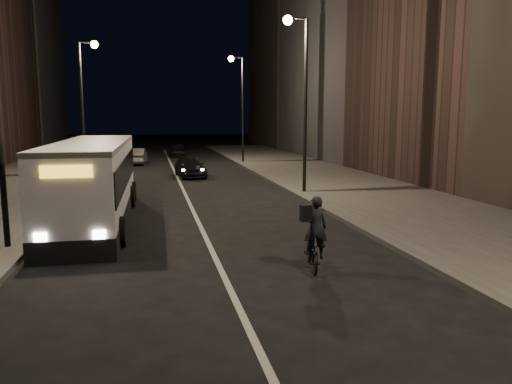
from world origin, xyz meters
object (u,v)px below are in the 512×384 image
car_near (190,166)px  streetlight_left_near (4,55)px  streetlight_left_far (86,89)px  city_bus (94,178)px  car_far (178,150)px  streetlight_right_far (239,95)px  car_mid (137,156)px  streetlight_right_mid (300,81)px  cyclist_on_bicycle (313,245)px

car_near → streetlight_left_near: bearing=-116.7°
streetlight_left_far → city_bus: size_ratio=0.76×
streetlight_left_far → car_near: (6.13, -1.84, -4.71)m
car_near → car_far: 16.19m
car_far → streetlight_left_near: bearing=-94.6°
car_near → car_far: car_near is taller
streetlight_right_far → car_near: bearing=-120.0°
car_far → car_near: bearing=-84.2°
streetlight_left_far → city_bus: 14.90m
car_mid → car_near: bearing=115.3°
car_near → streetlight_right_mid: bearing=-66.9°
streetlight_right_mid → car_mid: streetlight_right_mid is taller
streetlight_right_mid → city_bus: size_ratio=0.76×
streetlight_left_near → streetlight_left_far: 18.00m
car_mid → cyclist_on_bicycle: bearing=104.1°
streetlight_left_far → car_far: streetlight_left_far is taller
streetlight_right_mid → city_bus: 10.62m
cyclist_on_bicycle → car_mid: bearing=109.9°
car_near → streetlight_left_far: bearing=157.3°
cyclist_on_bicycle → car_far: cyclist_on_bicycle is taller
streetlight_right_mid → streetlight_left_near: 13.33m
streetlight_right_far → car_mid: streetlight_right_far is taller
cyclist_on_bicycle → car_mid: 28.75m
streetlight_right_far → streetlight_left_far: bearing=-150.6°
cyclist_on_bicycle → car_near: size_ratio=0.49×
city_bus → car_mid: 21.40m
city_bus → car_near: (4.40, 12.46, -0.92)m
streetlight_right_mid → streetlight_right_far: same height
streetlight_right_far → car_mid: bearing=172.5°
streetlight_left_near → cyclist_on_bicycle: size_ratio=4.34×
cyclist_on_bicycle → car_near: 19.50m
streetlight_right_mid → streetlight_right_far: bearing=90.0°
cyclist_on_bicycle → car_far: size_ratio=0.49×
streetlight_right_far → streetlight_left_near: (-10.66, -24.00, 0.00)m
city_bus → car_far: (4.61, 28.65, -1.01)m
streetlight_right_far → city_bus: 22.50m
car_far → streetlight_right_far: bearing=-56.1°
car_near → city_bus: bearing=-115.4°
city_bus → car_near: 13.25m
city_bus → cyclist_on_bicycle: (5.86, -6.98, -0.95)m
streetlight_right_far → city_bus: bearing=-113.7°
city_bus → cyclist_on_bicycle: 9.16m
cyclist_on_bicycle → streetlight_left_near: bearing=166.7°
city_bus → streetlight_left_far: bearing=97.8°
streetlight_left_far → car_near: 7.95m
streetlight_left_near → car_far: bearing=78.9°
streetlight_left_far → cyclist_on_bicycle: size_ratio=4.34×
cyclist_on_bicycle → city_bus: bearing=140.2°
streetlight_right_mid → streetlight_left_near: size_ratio=1.00×
streetlight_left_far → car_far: size_ratio=2.11×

